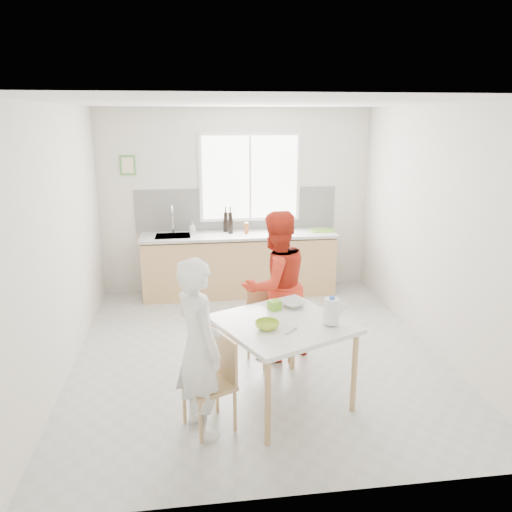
% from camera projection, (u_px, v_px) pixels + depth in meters
% --- Properties ---
extents(ground, '(4.50, 4.50, 0.00)m').
position_uv_depth(ground, '(257.00, 351.00, 5.66)').
color(ground, '#B7B7B2').
rests_on(ground, ground).
extents(room_shell, '(4.50, 4.50, 4.50)m').
position_uv_depth(room_shell, '(257.00, 208.00, 5.21)').
color(room_shell, silver).
rests_on(room_shell, ground).
extents(window, '(1.50, 0.06, 1.30)m').
position_uv_depth(window, '(250.00, 178.00, 7.35)').
color(window, white).
rests_on(window, room_shell).
extents(backsplash, '(3.00, 0.02, 0.65)m').
position_uv_depth(backsplash, '(237.00, 210.00, 7.46)').
color(backsplash, white).
rests_on(backsplash, room_shell).
extents(picture_frame, '(0.22, 0.03, 0.28)m').
position_uv_depth(picture_frame, '(128.00, 165.00, 7.07)').
color(picture_frame, '#539A46').
rests_on(picture_frame, room_shell).
extents(kitchen_counter, '(2.84, 0.64, 1.37)m').
position_uv_depth(kitchen_counter, '(239.00, 267.00, 7.40)').
color(kitchen_counter, tan).
rests_on(kitchen_counter, ground).
extents(dining_table, '(1.38, 1.38, 0.80)m').
position_uv_depth(dining_table, '(283.00, 330.00, 4.47)').
color(dining_table, white).
rests_on(dining_table, ground).
extents(chair_left, '(0.49, 0.49, 0.81)m').
position_uv_depth(chair_left, '(215.00, 379.00, 4.19)').
color(chair_left, tan).
rests_on(chair_left, ground).
extents(chair_far, '(0.50, 0.50, 0.81)m').
position_uv_depth(chair_far, '(266.00, 320.00, 5.38)').
color(chair_far, tan).
rests_on(chair_far, ground).
extents(person_white, '(0.56, 0.66, 1.53)m').
position_uv_depth(person_white, '(199.00, 348.00, 4.03)').
color(person_white, white).
rests_on(person_white, ground).
extents(person_red, '(0.98, 0.89, 1.63)m').
position_uv_depth(person_red, '(275.00, 286.00, 5.35)').
color(person_red, red).
rests_on(person_red, ground).
extents(bowl_green, '(0.28, 0.28, 0.07)m').
position_uv_depth(bowl_green, '(267.00, 325.00, 4.29)').
color(bowl_green, '#9CC02C').
rests_on(bowl_green, dining_table).
extents(bowl_white, '(0.30, 0.30, 0.05)m').
position_uv_depth(bowl_white, '(293.00, 304.00, 4.80)').
color(bowl_white, silver).
rests_on(bowl_white, dining_table).
extents(milk_jug, '(0.19, 0.14, 0.25)m').
position_uv_depth(milk_jug, '(332.00, 311.00, 4.35)').
color(milk_jug, white).
rests_on(milk_jug, dining_table).
extents(green_box, '(0.13, 0.13, 0.09)m').
position_uv_depth(green_box, '(275.00, 305.00, 4.71)').
color(green_box, '#69B62A').
rests_on(green_box, dining_table).
extents(spoon, '(0.12, 0.12, 0.01)m').
position_uv_depth(spoon, '(290.00, 331.00, 4.22)').
color(spoon, '#A5A5AA').
rests_on(spoon, dining_table).
extents(cutting_board, '(0.36, 0.26, 0.01)m').
position_uv_depth(cutting_board, '(322.00, 231.00, 7.44)').
color(cutting_board, '#6BBB2B').
rests_on(cutting_board, kitchen_counter).
extents(wine_bottle_a, '(0.07, 0.07, 0.32)m').
position_uv_depth(wine_bottle_a, '(230.00, 223.00, 7.25)').
color(wine_bottle_a, black).
rests_on(wine_bottle_a, kitchen_counter).
extents(wine_bottle_b, '(0.07, 0.07, 0.30)m').
position_uv_depth(wine_bottle_b, '(226.00, 222.00, 7.36)').
color(wine_bottle_b, black).
rests_on(wine_bottle_b, kitchen_counter).
extents(jar_amber, '(0.06, 0.06, 0.16)m').
position_uv_depth(jar_amber, '(246.00, 228.00, 7.27)').
color(jar_amber, brown).
rests_on(jar_amber, kitchen_counter).
extents(soap_bottle, '(0.08, 0.09, 0.18)m').
position_uv_depth(soap_bottle, '(192.00, 228.00, 7.22)').
color(soap_bottle, '#999999').
rests_on(soap_bottle, kitchen_counter).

